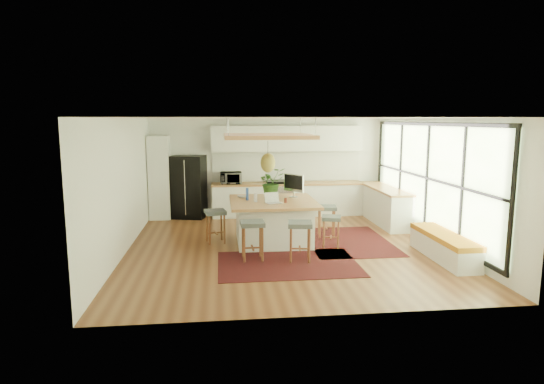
{
  "coord_description": "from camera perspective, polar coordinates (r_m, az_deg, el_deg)",
  "views": [
    {
      "loc": [
        -1.32,
        -9.33,
        2.67
      ],
      "look_at": [
        -0.2,
        0.5,
        1.1
      ],
      "focal_mm": 30.24,
      "sensor_mm": 36.0,
      "label": 1
    }
  ],
  "objects": [
    {
      "name": "window_wall",
      "position": [
        10.45,
        19.3,
        1.53
      ],
      "size": [
        0.1,
        6.2,
        2.6
      ],
      "primitive_type": null,
      "color": "black",
      "rests_on": "wall_right"
    },
    {
      "name": "range",
      "position": [
        12.8,
        0.87,
        -0.75
      ],
      "size": [
        0.76,
        0.62,
        1.0
      ],
      "primitive_type": null,
      "color": "#A5A5AA",
      "rests_on": "floor"
    },
    {
      "name": "wall_back",
      "position": [
        12.97,
        -0.62,
        3.17
      ],
      "size": [
        6.5,
        0.0,
        6.5
      ],
      "primitive_type": "plane",
      "rotation": [
        1.57,
        0.0,
        0.0
      ],
      "color": "white",
      "rests_on": "ground"
    },
    {
      "name": "island_bottle_1",
      "position": [
        9.74,
        -2.12,
        -0.71
      ],
      "size": [
        0.07,
        0.07,
        0.19
      ],
      "primitive_type": "cylinder",
      "color": "white",
      "rests_on": "island"
    },
    {
      "name": "stool_right_front",
      "position": [
        9.77,
        7.37,
        -4.77
      ],
      "size": [
        0.48,
        0.48,
        0.66
      ],
      "primitive_type": null,
      "rotation": [
        0.0,
        0.0,
        1.31
      ],
      "color": "#4B5253",
      "rests_on": "floor"
    },
    {
      "name": "backsplash",
      "position": [
        13.02,
        1.8,
        3.19
      ],
      "size": [
        4.2,
        0.02,
        0.8
      ],
      "primitive_type": "cube",
      "color": "white",
      "rests_on": "wall_back"
    },
    {
      "name": "right_counter_base",
      "position": [
        12.31,
        13.83,
        -1.69
      ],
      "size": [
        0.6,
        2.5,
        0.88
      ],
      "primitive_type": "cube",
      "color": "white",
      "rests_on": "floor"
    },
    {
      "name": "rug_near",
      "position": [
        8.65,
        2.01,
        -8.93
      ],
      "size": [
        2.6,
        1.8,
        0.01
      ],
      "primitive_type": "cube",
      "color": "black",
      "rests_on": "floor"
    },
    {
      "name": "island_bowl",
      "position": [
        10.3,
        -3.8,
        -0.59
      ],
      "size": [
        0.23,
        0.23,
        0.05
      ],
      "primitive_type": "imported",
      "rotation": [
        0.0,
        0.0,
        0.14
      ],
      "color": "silver",
      "rests_on": "island"
    },
    {
      "name": "island_bottle_2",
      "position": [
        9.67,
        1.8,
        -0.79
      ],
      "size": [
        0.07,
        0.07,
        0.19
      ],
      "primitive_type": "cylinder",
      "color": "brown",
      "rests_on": "island"
    },
    {
      "name": "stool_near_right",
      "position": [
        8.77,
        3.49,
        -6.3
      ],
      "size": [
        0.51,
        0.51,
        0.76
      ],
      "primitive_type": null,
      "rotation": [
        0.0,
        0.0,
        -0.15
      ],
      "color": "#4B5253",
      "rests_on": "floor"
    },
    {
      "name": "rug_right",
      "position": [
        10.33,
        9.35,
        -6.06
      ],
      "size": [
        1.8,
        2.6,
        0.01
      ],
      "primitive_type": "cube",
      "color": "black",
      "rests_on": "floor"
    },
    {
      "name": "island_bottle_0",
      "position": [
        9.98,
        -3.09,
        -0.49
      ],
      "size": [
        0.07,
        0.07,
        0.19
      ],
      "primitive_type": "cylinder",
      "color": "#2D50B5",
      "rests_on": "island"
    },
    {
      "name": "floor",
      "position": [
        9.8,
        1.5,
        -6.8
      ],
      "size": [
        7.0,
        7.0,
        0.0
      ],
      "primitive_type": "plane",
      "color": "brown",
      "rests_on": "ground"
    },
    {
      "name": "ceiling",
      "position": [
        9.43,
        1.57,
        9.19
      ],
      "size": [
        7.0,
        7.0,
        0.0
      ],
      "primitive_type": "plane",
      "rotation": [
        3.14,
        0.0,
        0.0
      ],
      "color": "white",
      "rests_on": "ground"
    },
    {
      "name": "monitor",
      "position": [
        10.32,
        2.72,
        0.76
      ],
      "size": [
        0.53,
        0.57,
        0.53
      ],
      "primitive_type": null,
      "rotation": [
        0.0,
        0.0,
        -0.88
      ],
      "color": "#A5A5AA",
      "rests_on": "island"
    },
    {
      "name": "microwave",
      "position": [
        12.6,
        -5.13,
        1.91
      ],
      "size": [
        0.58,
        0.33,
        0.39
      ],
      "primitive_type": "imported",
      "rotation": [
        0.0,
        0.0,
        -0.01
      ],
      "color": "#A5A5AA",
      "rests_on": "back_counter_top"
    },
    {
      "name": "fridge",
      "position": [
        12.68,
        -10.3,
        0.96
      ],
      "size": [
        0.98,
        0.85,
        1.71
      ],
      "primitive_type": null,
      "rotation": [
        0.0,
        0.0,
        -0.24
      ],
      "color": "black",
      "rests_on": "floor"
    },
    {
      "name": "island",
      "position": [
        10.03,
        0.12,
        -3.68
      ],
      "size": [
        1.85,
        1.85,
        0.93
      ],
      "primitive_type": null,
      "color": "#AF703E",
      "rests_on": "floor"
    },
    {
      "name": "stool_right_back",
      "position": [
        10.59,
        6.8,
        -3.68
      ],
      "size": [
        0.48,
        0.48,
        0.72
      ],
      "primitive_type": null,
      "rotation": [
        0.0,
        0.0,
        1.42
      ],
      "color": "#4B5253",
      "rests_on": "floor"
    },
    {
      "name": "stool_left_side",
      "position": [
        10.09,
        -7.04,
        -4.32
      ],
      "size": [
        0.51,
        0.51,
        0.72
      ],
      "primitive_type": null,
      "rotation": [
        0.0,
        0.0,
        -1.37
      ],
      "color": "#4B5253",
      "rests_on": "floor"
    },
    {
      "name": "pantry",
      "position": [
        12.71,
        -13.82,
        1.77
      ],
      "size": [
        0.55,
        0.6,
        2.25
      ],
      "primitive_type": "cube",
      "color": "white",
      "rests_on": "floor"
    },
    {
      "name": "island_plant",
      "position": [
        10.44,
        -0.08,
        0.84
      ],
      "size": [
        0.82,
        0.85,
        0.51
      ],
      "primitive_type": "imported",
      "rotation": [
        0.0,
        0.0,
        0.45
      ],
      "color": "#1E4C19",
      "rests_on": "island"
    },
    {
      "name": "ceiling_panel",
      "position": [
        9.81,
        -0.52,
        5.39
      ],
      "size": [
        1.86,
        1.86,
        0.8
      ],
      "primitive_type": null,
      "color": "#AF703E",
      "rests_on": "ceiling"
    },
    {
      "name": "back_counter_top",
      "position": [
        12.77,
        1.99,
        1.04
      ],
      "size": [
        4.24,
        0.64,
        0.05
      ],
      "primitive_type": "cube",
      "color": "#AF703E",
      "rests_on": "back_counter_base"
    },
    {
      "name": "stool_near_left",
      "position": [
        8.82,
        -2.45,
        -6.21
      ],
      "size": [
        0.46,
        0.46,
        0.76
      ],
      "primitive_type": null,
      "rotation": [
        0.0,
        0.0,
        0.03
      ],
      "color": "#4B5253",
      "rests_on": "floor"
    },
    {
      "name": "wall_right",
      "position": [
        10.47,
        19.44,
        1.26
      ],
      "size": [
        0.0,
        7.0,
        7.0
      ],
      "primitive_type": "plane",
      "rotation": [
        1.57,
        0.0,
        -1.57
      ],
      "color": "white",
      "rests_on": "ground"
    },
    {
      "name": "upper_cabinets",
      "position": [
        12.8,
        1.92,
        6.68
      ],
      "size": [
        4.2,
        0.34,
        0.7
      ],
      "primitive_type": "cube",
      "color": "white",
      "rests_on": "wall_back"
    },
    {
      "name": "laptop",
      "position": [
        9.57,
        0.2,
        -0.73
      ],
      "size": [
        0.4,
        0.41,
        0.24
      ],
      "primitive_type": null,
      "rotation": [
        0.0,
        0.0,
        0.27
      ],
      "color": "#A5A5AA",
      "rests_on": "island"
    },
    {
      "name": "right_counter_top",
      "position": [
        12.23,
        13.91,
        0.43
      ],
      "size": [
        0.64,
        2.54,
        0.05
      ],
      "primitive_type": "cube",
      "color": "#AF703E",
      "rests_on": "right_counter_base"
    },
    {
      "name": "window_bench",
      "position": [
        9.5,
        20.6,
        -6.34
      ],
      "size": [
        0.52,
        2.0,
        0.5
      ],
      "primitive_type": null,
      "color": "white",
      "rests_on": "floor"
    },
    {
      "name": "back_counter_base",
      "position": [
        12.85,
        1.98,
        -0.99
      ],
      "size": [
        4.2,
        0.6,
        0.88
      ],
      "primitive_type": "cube",
      "color": "white",
      "rests_on": "floor"
    },
    {
      "name": "wall_front",
      "position": [
        6.12,
        6.1,
        -3.48
      ],
      "size": [
        6.5,
        0.0,
        6.5
      ],
      "primitive_type": "plane",
      "rotation": [
        -1.57,
        0.0,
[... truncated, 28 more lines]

